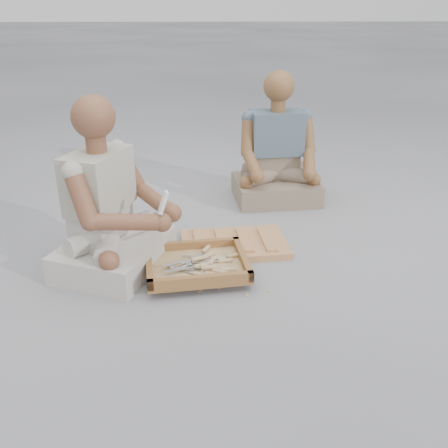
{
  "coord_description": "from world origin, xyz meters",
  "views": [
    {
      "loc": [
        -0.19,
        -1.99,
        1.25
      ],
      "look_at": [
        -0.12,
        0.1,
        0.3
      ],
      "focal_mm": 40.0,
      "sensor_mm": 36.0,
      "label": 1
    }
  ],
  "objects_px": {
    "carved_panel": "(234,244)",
    "craftsman": "(110,213)",
    "companion": "(277,159)",
    "tool_tray": "(197,265)"
  },
  "relations": [
    {
      "from": "craftsman",
      "to": "carved_panel",
      "type": "bearing_deg",
      "value": 127.86
    },
    {
      "from": "companion",
      "to": "craftsman",
      "type": "bearing_deg",
      "value": 38.23
    },
    {
      "from": "carved_panel",
      "to": "companion",
      "type": "bearing_deg",
      "value": 66.37
    },
    {
      "from": "craftsman",
      "to": "companion",
      "type": "xyz_separation_m",
      "value": [
        0.94,
        0.92,
        -0.01
      ]
    },
    {
      "from": "tool_tray",
      "to": "companion",
      "type": "relative_size",
      "value": 0.63
    },
    {
      "from": "carved_panel",
      "to": "tool_tray",
      "type": "distance_m",
      "value": 0.36
    },
    {
      "from": "tool_tray",
      "to": "craftsman",
      "type": "xyz_separation_m",
      "value": [
        -0.42,
        0.11,
        0.23
      ]
    },
    {
      "from": "carved_panel",
      "to": "tool_tray",
      "type": "xyz_separation_m",
      "value": [
        -0.2,
        -0.3,
        0.04
      ]
    },
    {
      "from": "tool_tray",
      "to": "craftsman",
      "type": "distance_m",
      "value": 0.49
    },
    {
      "from": "carved_panel",
      "to": "craftsman",
      "type": "relative_size",
      "value": 0.66
    }
  ]
}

